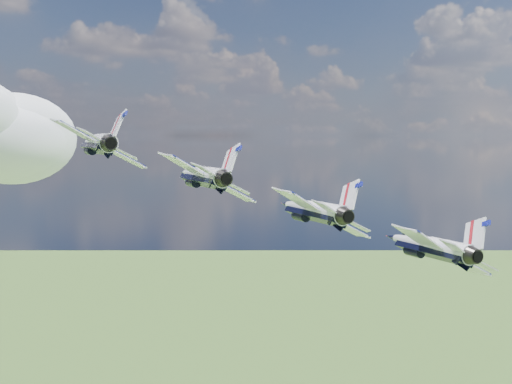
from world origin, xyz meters
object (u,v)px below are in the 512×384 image
jet_1 (202,175)px  jet_2 (312,209)px  jet_0 (97,143)px  jet_3 (428,245)px

jet_1 → jet_2: 11.76m
jet_0 → jet_3: (25.37, -22.44, -9.88)m
jet_0 → jet_2: size_ratio=1.00×
jet_2 → jet_3: size_ratio=1.00×
jet_1 → jet_3: bearing=-33.6°
jet_1 → jet_2: size_ratio=1.00×
jet_1 → jet_2: bearing=-33.6°
jet_0 → jet_3: bearing=-33.6°
jet_0 → jet_3: jet_0 is taller
jet_3 → jet_2: bearing=146.4°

